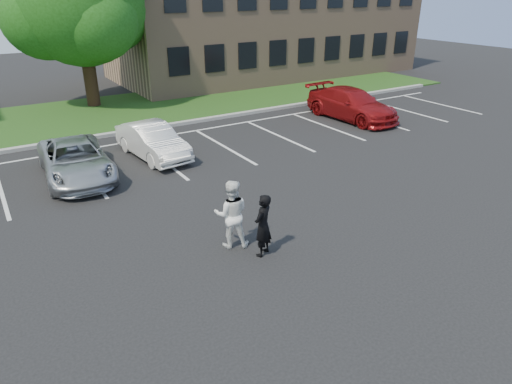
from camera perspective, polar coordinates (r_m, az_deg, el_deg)
ground_plane at (r=11.73m, az=2.62°, el=-7.29°), size 90.00×90.00×0.00m
curb at (r=21.83m, az=-15.66°, el=7.29°), size 40.00×0.30×0.15m
grass_strip at (r=25.58m, az=-18.41°, el=9.30°), size 44.00×8.00×0.08m
stall_lines at (r=19.55m, az=-9.00°, el=5.73°), size 34.00×5.36×0.01m
office_building at (r=36.11m, az=1.19°, el=21.18°), size 22.40×10.40×8.30m
tree at (r=26.93m, az=-21.08°, el=21.17°), size 7.80×7.20×8.80m
man_black_suit at (r=11.16m, az=0.87°, el=-4.20°), size 0.71×0.63×1.63m
man_white_shirt at (r=11.51m, az=-3.10°, el=-2.76°), size 1.10×1.02×1.82m
car_silver_minivan at (r=17.00m, az=-21.62°, el=3.71°), size 2.42×4.78×1.29m
car_white_sedan at (r=18.26m, az=-12.82°, el=6.24°), size 1.82×4.12×1.32m
car_red_compact at (r=23.74m, az=11.87°, el=10.69°), size 2.41×5.28×1.50m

